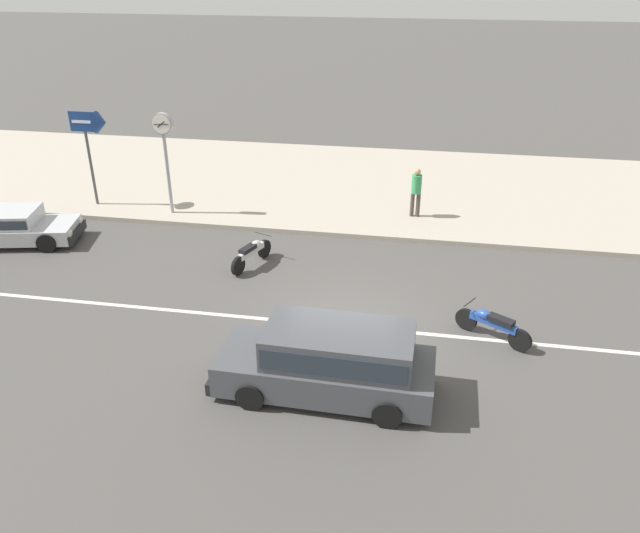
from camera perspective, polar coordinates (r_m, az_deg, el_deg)
name	(u,v)px	position (r m, az deg, el deg)	size (l,w,h in m)	color
ground_plane	(346,327)	(15.61, 2.40, -5.51)	(160.00, 160.00, 0.00)	#4C4947
lane_centre_stripe	(346,326)	(15.61, 2.40, -5.50)	(50.40, 0.14, 0.01)	silver
kerb_strip	(381,186)	(24.88, 5.63, 7.32)	(68.00, 10.00, 0.15)	#ADA393
hatchback_silver_0	(15,225)	(22.03, -26.09, 3.39)	(3.81, 2.28, 1.10)	#B7BABF
minivan_dark_grey_4	(331,359)	(12.99, 1.03, -8.45)	(4.63, 1.94, 1.56)	#47494F
motorcycle_0	(492,324)	(15.45, 15.49, -5.10)	(1.73, 1.15, 0.80)	black
motorcycle_1	(252,253)	(18.47, -6.25, 1.28)	(0.86, 1.81, 0.80)	black
street_clock	(164,138)	(21.77, -14.08, 11.32)	(0.71, 0.22, 3.49)	#9E9EA3
arrow_signboard	(97,127)	(23.08, -19.68, 11.92)	(1.34, 0.75, 3.38)	#4C4C51
pedestrian_near_clock	(416,189)	(21.56, 8.79, 7.05)	(0.34, 0.34, 1.71)	#4C4238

